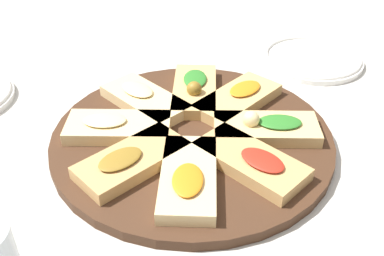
{
  "coord_description": "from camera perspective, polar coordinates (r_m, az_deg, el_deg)",
  "views": [
    {
      "loc": [
        -0.11,
        -0.54,
        0.41
      ],
      "look_at": [
        0.0,
        0.0,
        0.03
      ],
      "focal_mm": 42.0,
      "sensor_mm": 36.0,
      "label": 1
    }
  ],
  "objects": [
    {
      "name": "plate_right",
      "position": [
        0.94,
        14.99,
        8.57
      ],
      "size": [
        0.2,
        0.2,
        0.02
      ],
      "color": "white",
      "rests_on": "ground_plane"
    },
    {
      "name": "focaccia_slice_5",
      "position": [
        0.74,
        5.87,
        3.72
      ],
      "size": [
        0.17,
        0.15,
        0.03
      ],
      "color": "tan",
      "rests_on": "serving_board"
    },
    {
      "name": "focaccia_slice_2",
      "position": [
        0.58,
        -0.45,
        -6.27
      ],
      "size": [
        0.11,
        0.17,
        0.03
      ],
      "color": "#E5C689",
      "rests_on": "serving_board"
    },
    {
      "name": "focaccia_slice_7",
      "position": [
        0.74,
        -6.04,
        3.64
      ],
      "size": [
        0.14,
        0.17,
        0.03
      ],
      "color": "#E5C689",
      "rests_on": "serving_board"
    },
    {
      "name": "focaccia_slice_6",
      "position": [
        0.76,
        0.33,
        4.9
      ],
      "size": [
        0.11,
        0.17,
        0.04
      ],
      "color": "tan",
      "rests_on": "serving_board"
    },
    {
      "name": "focaccia_slice_0",
      "position": [
        0.68,
        -9.46,
        0.16
      ],
      "size": [
        0.17,
        0.1,
        0.03
      ],
      "color": "#E5C689",
      "rests_on": "serving_board"
    },
    {
      "name": "ground_plane",
      "position": [
        0.69,
        -0.0,
        -1.76
      ],
      "size": [
        3.0,
        3.0,
        0.0
      ],
      "primitive_type": "plane",
      "color": "beige"
    },
    {
      "name": "serving_board",
      "position": [
        0.68,
        -0.0,
        -1.21
      ],
      "size": [
        0.42,
        0.42,
        0.02
      ],
      "primitive_type": "cylinder",
      "color": "#422819",
      "rests_on": "ground_plane"
    },
    {
      "name": "focaccia_slice_4",
      "position": [
        0.68,
        9.38,
        0.04
      ],
      "size": [
        0.17,
        0.1,
        0.04
      ],
      "color": "#DBB775",
      "rests_on": "serving_board"
    },
    {
      "name": "focaccia_slice_3",
      "position": [
        0.61,
        7.51,
        -4.15
      ],
      "size": [
        0.15,
        0.17,
        0.03
      ],
      "color": "tan",
      "rests_on": "serving_board"
    },
    {
      "name": "focaccia_slice_1",
      "position": [
        0.61,
        -7.64,
        -4.05
      ],
      "size": [
        0.17,
        0.14,
        0.03
      ],
      "color": "tan",
      "rests_on": "serving_board"
    }
  ]
}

